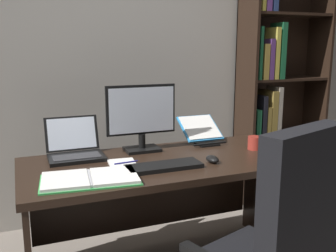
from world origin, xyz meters
TOP-DOWN VIEW (x-y plane):
  - wall_back at (0.00, 1.92)m, footprint 4.63×0.12m
  - desk at (0.04, 1.02)m, footprint 1.66×0.75m
  - bookshelf at (1.34, 1.69)m, footprint 0.78×0.31m
  - monitor at (-0.02, 1.20)m, footprint 0.45×0.16m
  - laptop at (-0.44, 1.20)m, footprint 0.32×0.31m
  - keyboard at (-0.02, 0.80)m, footprint 0.42×0.15m
  - computer_mouse at (0.28, 0.80)m, footprint 0.06×0.10m
  - reading_stand_with_book at (0.44, 1.27)m, footprint 0.27×0.29m
  - open_binder at (-0.44, 0.75)m, footprint 0.51×0.33m
  - notepad at (-0.22, 0.94)m, footprint 0.17×0.22m
  - pen at (-0.20, 0.94)m, footprint 0.14×0.02m
  - coffee_mug at (0.67, 0.96)m, footprint 0.09×0.09m

SIDE VIEW (x-z plane):
  - desk at x=0.04m, z-range 0.17..0.88m
  - notepad at x=-0.22m, z-range 0.72..0.73m
  - open_binder at x=-0.44m, z-range 0.72..0.74m
  - keyboard at x=-0.02m, z-range 0.72..0.74m
  - pen at x=-0.20m, z-range 0.73..0.73m
  - computer_mouse at x=0.28m, z-range 0.72..0.76m
  - coffee_mug at x=0.67m, z-range 0.72..0.80m
  - laptop at x=-0.44m, z-range 0.65..0.88m
  - reading_stand_with_book at x=0.44m, z-range 0.72..0.88m
  - monitor at x=-0.02m, z-range 0.72..1.14m
  - bookshelf at x=1.34m, z-range -0.05..2.14m
  - wall_back at x=0.00m, z-range 0.00..2.54m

